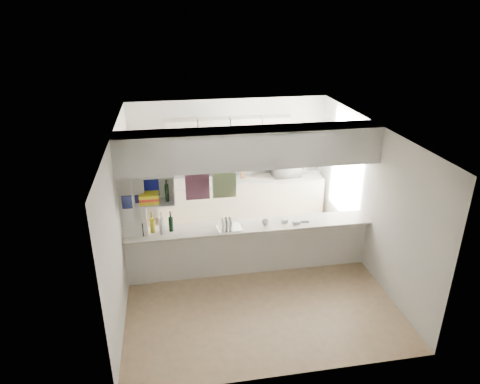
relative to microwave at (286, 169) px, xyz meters
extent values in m
plane|color=#8E7152|center=(-1.22, -2.14, -1.09)|extent=(4.80, 4.80, 0.00)
plane|color=white|center=(-1.22, -2.14, 1.51)|extent=(4.80, 4.80, 0.00)
plane|color=silver|center=(-1.22, 0.26, 0.21)|extent=(4.20, 0.00, 4.20)
plane|color=silver|center=(-3.32, -2.14, 0.21)|extent=(0.00, 4.80, 4.80)
plane|color=silver|center=(0.88, -2.14, 0.21)|extent=(0.00, 4.80, 4.80)
cube|color=silver|center=(-1.22, -2.14, -0.65)|extent=(4.20, 0.15, 0.88)
cube|color=#B1A99B|center=(-1.22, -2.14, -0.19)|extent=(4.20, 0.50, 0.04)
cube|color=white|center=(-1.22, -2.14, 1.21)|extent=(4.20, 0.50, 0.60)
cube|color=silver|center=(-3.12, -2.14, 0.21)|extent=(0.40, 0.18, 2.60)
cube|color=#191E4C|center=(-3.12, -2.23, 0.46)|extent=(0.30, 0.01, 0.22)
cube|color=white|center=(-3.12, -2.23, 0.23)|extent=(0.30, 0.01, 0.24)
cube|color=#32162B|center=(-2.07, -1.92, 0.59)|extent=(0.40, 0.02, 0.62)
cube|color=#185C6F|center=(-1.62, -1.92, 0.59)|extent=(0.40, 0.02, 0.62)
cube|color=white|center=(-2.77, -2.24, 0.43)|extent=(0.65, 0.35, 0.02)
cube|color=white|center=(-2.77, -2.24, 0.90)|extent=(0.65, 0.35, 0.02)
cube|color=white|center=(-2.77, -2.08, 0.66)|extent=(0.65, 0.02, 0.50)
cube|color=white|center=(-3.08, -2.24, 0.66)|extent=(0.02, 0.35, 0.50)
cube|color=white|center=(-2.45, -2.24, 0.66)|extent=(0.02, 0.35, 0.50)
cube|color=gold|center=(-2.85, -2.24, 0.46)|extent=(0.30, 0.24, 0.05)
cube|color=red|center=(-2.85, -2.24, 0.51)|extent=(0.28, 0.22, 0.05)
cube|color=gold|center=(-2.85, -2.24, 0.56)|extent=(0.30, 0.24, 0.05)
cube|color=navy|center=(-2.82, -2.11, 0.66)|extent=(0.26, 0.02, 0.34)
cylinder|color=black|center=(-2.57, -2.24, 0.58)|extent=(0.06, 0.06, 0.28)
cube|color=beige|center=(-1.02, -0.04, -0.64)|extent=(3.60, 0.60, 0.90)
cube|color=#B1A99B|center=(-1.02, -0.04, -0.18)|extent=(3.60, 0.63, 0.03)
cube|color=silver|center=(-1.02, 0.25, 0.13)|extent=(3.60, 0.03, 0.60)
cube|color=beige|center=(-1.22, 0.09, 0.79)|extent=(2.62, 0.34, 0.72)
cube|color=white|center=(-0.47, 0.02, 0.39)|extent=(0.60, 0.46, 0.12)
cube|color=silver|center=(-0.47, -0.21, 0.36)|extent=(0.60, 0.02, 0.05)
imported|color=white|center=(0.00, 0.00, 0.00)|extent=(0.62, 0.45, 0.33)
imported|color=navy|center=(0.05, 0.00, 0.19)|extent=(0.22, 0.22, 0.05)
cube|color=silver|center=(-1.58, -2.19, -0.16)|extent=(0.44, 0.35, 0.01)
cylinder|color=white|center=(-1.69, -2.20, -0.05)|extent=(0.03, 0.21, 0.21)
cylinder|color=white|center=(-1.62, -2.19, -0.05)|extent=(0.03, 0.21, 0.21)
cylinder|color=white|center=(-1.56, -2.19, -0.05)|extent=(0.03, 0.21, 0.21)
imported|color=white|center=(-0.96, -2.20, -0.10)|extent=(0.14, 0.14, 0.09)
cylinder|color=black|center=(-2.99, -2.19, -0.04)|extent=(0.08, 0.08, 0.24)
cylinder|color=black|center=(-2.99, -2.19, 0.13)|extent=(0.03, 0.03, 0.11)
cylinder|color=olive|center=(-2.84, -2.11, -0.03)|extent=(0.08, 0.08, 0.26)
cylinder|color=olive|center=(-2.84, -2.11, 0.15)|extent=(0.03, 0.03, 0.11)
cylinder|color=silver|center=(-2.69, -2.19, -0.03)|extent=(0.08, 0.08, 0.28)
cylinder|color=silver|center=(-2.69, -2.19, 0.17)|extent=(0.03, 0.03, 0.11)
cylinder|color=black|center=(-2.54, -2.11, -0.04)|extent=(0.08, 0.08, 0.24)
cylinder|color=black|center=(-2.54, -2.11, 0.13)|extent=(0.03, 0.03, 0.11)
cylinder|color=silver|center=(-0.60, -2.12, -0.13)|extent=(0.13, 0.13, 0.06)
cube|color=silver|center=(-0.42, -2.22, -0.14)|extent=(0.13, 0.09, 0.05)
cube|color=black|center=(-0.25, -2.19, -0.16)|extent=(0.14, 0.07, 0.01)
cylinder|color=black|center=(-1.48, 0.01, -0.10)|extent=(0.10, 0.10, 0.13)
cube|color=brown|center=(-0.95, 0.04, -0.08)|extent=(0.09, 0.07, 0.18)
camera|label=1|loc=(-2.47, -8.46, 3.26)|focal=32.00mm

